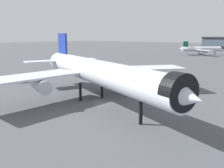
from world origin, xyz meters
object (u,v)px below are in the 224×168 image
airliner_near_gate (95,72)px  baggage_tug_wing (21,79)px  airliner_far_taxiway (202,49)px  baggage_cart_trailing (188,81)px

airliner_near_gate → baggage_tug_wing: size_ratio=15.10×
airliner_far_taxiway → baggage_cart_trailing: 119.74m
airliner_near_gate → baggage_tug_wing: airliner_near_gate is taller
airliner_near_gate → baggage_tug_wing: bearing=-162.5°
baggage_tug_wing → baggage_cart_trailing: 50.34m
airliner_near_gate → airliner_far_taxiway: (-27.00, 145.58, -2.09)m
airliner_far_taxiway → baggage_cart_trailing: airliner_far_taxiway is taller
airliner_far_taxiway → baggage_tug_wing: airliner_far_taxiway is taller
baggage_cart_trailing → airliner_near_gate: bearing=17.8°
baggage_cart_trailing → airliner_far_taxiway: bearing=-130.1°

